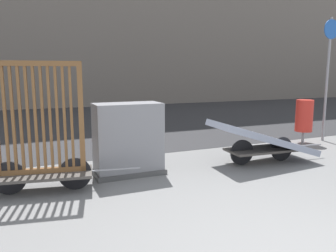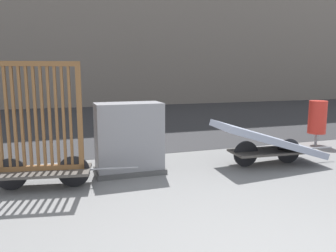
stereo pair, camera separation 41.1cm
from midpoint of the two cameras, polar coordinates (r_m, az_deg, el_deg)
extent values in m
cube|color=#2D2D30|center=(11.63, -9.51, 0.90)|extent=(56.00, 10.36, 0.01)
cube|color=#4C4742|center=(4.99, -18.81, -7.52)|extent=(1.42, 0.82, 0.04)
cylinder|color=black|center=(4.93, -13.79, -7.72)|extent=(0.46, 0.12, 0.46)
cylinder|color=black|center=(5.09, -23.65, -7.71)|extent=(0.46, 0.12, 0.46)
cylinder|color=gray|center=(4.90, -6.94, -7.36)|extent=(0.69, 0.15, 0.03)
cube|color=brown|center=(4.97, -18.84, -6.91)|extent=(1.16, 0.28, 0.07)
cube|color=brown|center=(4.79, -19.75, 10.18)|extent=(1.16, 0.28, 0.07)
cube|color=brown|center=(4.75, -12.75, 1.66)|extent=(0.08, 0.08, 1.53)
cube|color=brown|center=(4.92, -24.11, 1.33)|extent=(0.04, 0.05, 1.46)
cube|color=brown|center=(4.90, -23.06, 1.37)|extent=(0.04, 0.05, 1.46)
cube|color=brown|center=(4.88, -21.99, 1.40)|extent=(0.04, 0.05, 1.46)
cube|color=brown|center=(4.86, -20.91, 1.43)|extent=(0.04, 0.05, 1.46)
cube|color=brown|center=(4.84, -19.83, 1.46)|extent=(0.04, 0.05, 1.46)
cube|color=brown|center=(4.82, -18.74, 1.49)|extent=(0.04, 0.05, 1.46)
cube|color=brown|center=(4.80, -17.63, 1.52)|extent=(0.04, 0.05, 1.46)
cube|color=brown|center=(4.79, -16.53, 1.56)|extent=(0.04, 0.05, 1.46)
cube|color=brown|center=(4.78, -15.41, 1.59)|extent=(0.04, 0.05, 1.46)
cube|color=brown|center=(4.77, -14.29, 1.62)|extent=(0.04, 0.05, 1.46)
cube|color=#4C4742|center=(6.24, 18.79, -4.21)|extent=(1.37, 0.68, 0.04)
cylinder|color=black|center=(6.49, 21.98, -4.07)|extent=(0.46, 0.07, 0.46)
cylinder|color=black|center=(6.02, 15.32, -4.72)|extent=(0.46, 0.07, 0.46)
cylinder|color=gray|center=(6.85, 25.91, -3.50)|extent=(0.70, 0.08, 0.03)
cube|color=#8C93A8|center=(6.20, 18.89, -2.21)|extent=(2.00, 0.99, 0.69)
cube|color=#4C4C4C|center=(5.52, -4.57, -7.73)|extent=(1.13, 0.60, 0.08)
cube|color=gray|center=(5.39, -4.64, -2.17)|extent=(1.07, 0.54, 1.17)
cylinder|color=gray|center=(8.38, 25.65, -2.10)|extent=(0.06, 0.06, 0.28)
cylinder|color=red|center=(8.30, 25.89, 1.39)|extent=(0.40, 0.40, 0.75)
camera|label=1|loc=(0.21, -87.74, 0.36)|focal=35.00mm
camera|label=2|loc=(0.21, 92.26, -0.36)|focal=35.00mm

